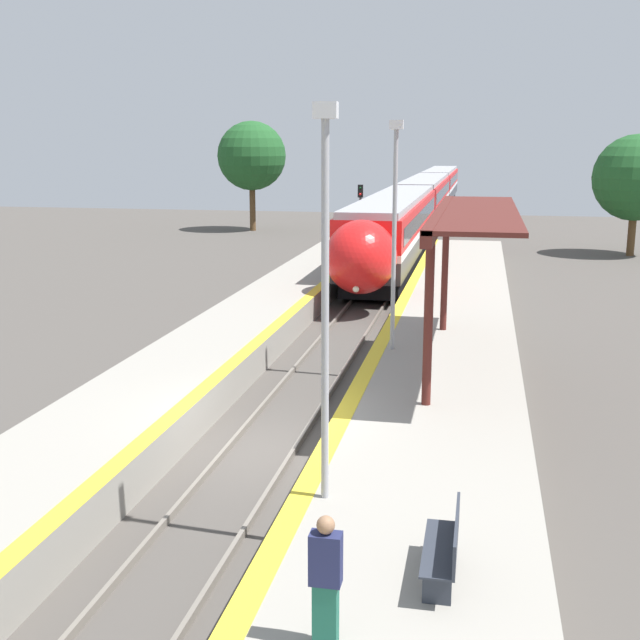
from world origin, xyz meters
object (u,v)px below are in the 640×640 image
train (424,200)px  lamppost_mid (394,223)px  platform_bench (447,546)px  lamppost_near (325,284)px  person_waiting (326,580)px  railway_signal (360,214)px

train → lamppost_mid: size_ratio=10.99×
platform_bench → lamppost_near: 4.22m
person_waiting → railway_signal: 36.95m
lamppost_near → lamppost_mid: 9.70m
platform_bench → person_waiting: (-1.28, -1.68, 0.34)m
train → platform_bench: train is taller
platform_bench → person_waiting: size_ratio=1.00×
railway_signal → lamppost_mid: size_ratio=0.68×
lamppost_mid → person_waiting: bearing=-86.8°
platform_bench → railway_signal: bearing=100.4°
train → person_waiting: size_ratio=42.88×
lamppost_near → railway_signal: bearing=97.6°
railway_signal → lamppost_mid: lamppost_mid is taller
train → lamppost_near: (2.14, -50.49, 2.19)m
person_waiting → lamppost_mid: lamppost_mid is taller
platform_bench → railway_signal: size_ratio=0.37×
platform_bench → person_waiting: 2.14m
railway_signal → lamppost_near: 33.10m
platform_bench → train: bearing=94.5°
railway_signal → person_waiting: bearing=-82.0°
platform_bench → lamppost_mid: 12.39m
train → lamppost_near: size_ratio=10.99×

